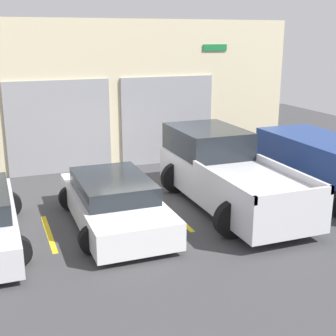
{
  "coord_description": "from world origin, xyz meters",
  "views": [
    {
      "loc": [
        -4.06,
        -12.03,
        4.34
      ],
      "look_at": [
        0.0,
        -1.4,
        1.1
      ],
      "focal_mm": 50.0,
      "sensor_mm": 36.0,
      "label": 1
    }
  ],
  "objects": [
    {
      "name": "ground_plane",
      "position": [
        0.0,
        0.0,
        0.0
      ],
      "size": [
        28.0,
        28.0,
        0.0
      ],
      "primitive_type": "plane",
      "color": "#3D3D3F"
    },
    {
      "name": "shophouse_building",
      "position": [
        -0.01,
        3.29,
        2.39
      ],
      "size": [
        12.42,
        0.68,
        4.86
      ],
      "color": "beige",
      "rests_on": "ground"
    },
    {
      "name": "pickup_truck",
      "position": [
        1.55,
        -1.56,
        0.86
      ],
      "size": [
        2.57,
        5.4,
        1.85
      ],
      "color": "silver",
      "rests_on": "ground"
    },
    {
      "name": "sedan_white",
      "position": [
        -1.55,
        -1.88,
        0.55
      ],
      "size": [
        2.22,
        4.39,
        1.14
      ],
      "color": "white",
      "rests_on": "ground"
    },
    {
      "name": "van_right",
      "position": [
        4.64,
        -1.9,
        0.84
      ],
      "size": [
        2.32,
        4.77,
        1.54
      ],
      "color": "navy",
      "rests_on": "ground"
    },
    {
      "name": "parking_stripe_left",
      "position": [
        -3.09,
        -1.9,
        0.0
      ],
      "size": [
        0.12,
        2.2,
        0.01
      ],
      "primitive_type": "cube",
      "color": "gold",
      "rests_on": "ground"
    },
    {
      "name": "parking_stripe_centre",
      "position": [
        -0.0,
        -1.9,
        0.0
      ],
      "size": [
        0.12,
        2.2,
        0.01
      ],
      "primitive_type": "cube",
      "color": "gold",
      "rests_on": "ground"
    },
    {
      "name": "parking_stripe_right",
      "position": [
        3.09,
        -1.9,
        0.0
      ],
      "size": [
        0.12,
        2.2,
        0.01
      ],
      "primitive_type": "cube",
      "color": "gold",
      "rests_on": "ground"
    }
  ]
}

